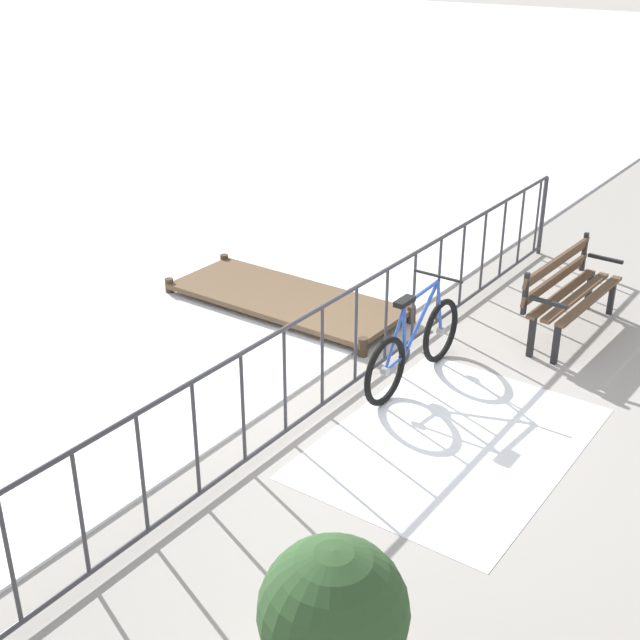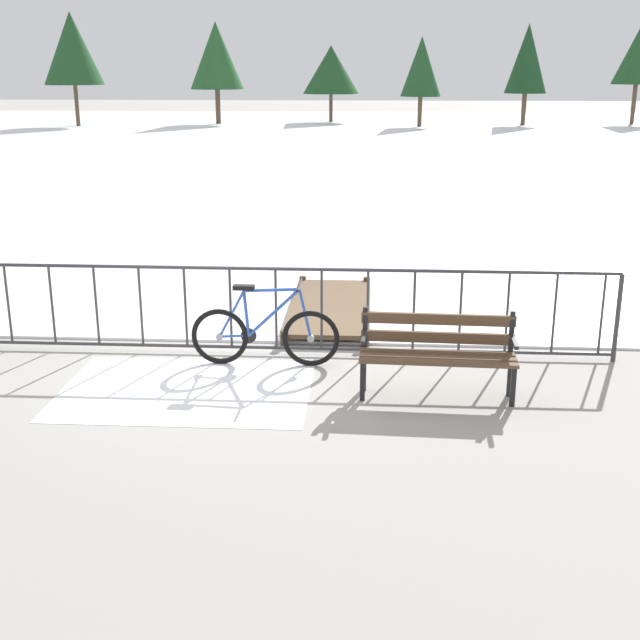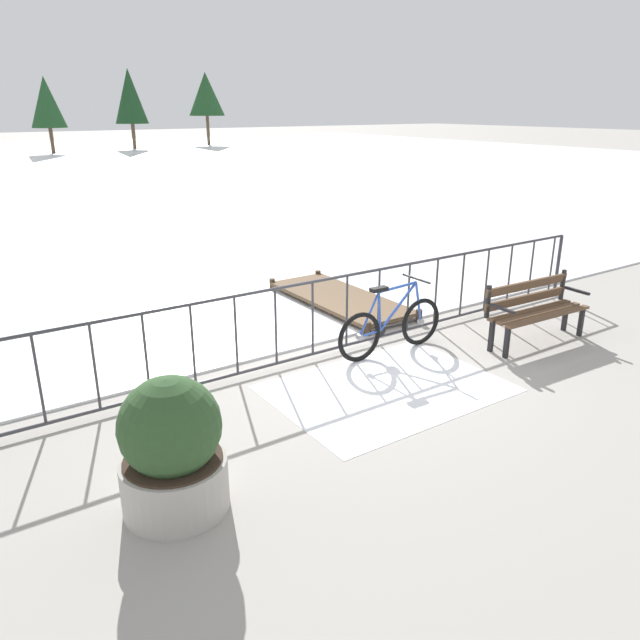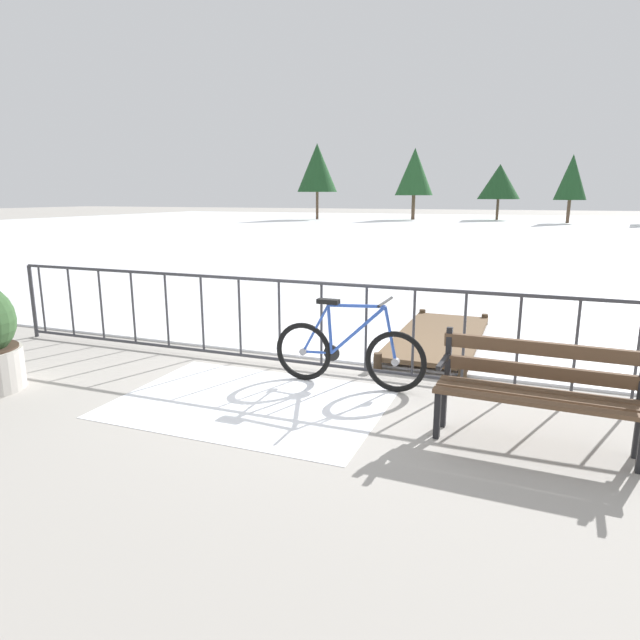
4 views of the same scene
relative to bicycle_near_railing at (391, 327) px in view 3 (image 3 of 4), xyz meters
name	(u,v)px [view 3 (image 3 of 4)]	position (x,y,z in m)	size (l,w,h in m)	color
ground_plane	(346,351)	(-0.45, 0.38, -0.37)	(160.00, 160.00, 0.00)	#9E9991
frozen_pond	(10,171)	(-0.45, 28.78, -0.35)	(80.00, 56.00, 0.03)	white
snow_patch	(387,388)	(-0.75, -0.82, -0.36)	(2.64, 1.91, 0.01)	white
railing_fence	(347,311)	(-0.45, 0.38, 0.19)	(9.06, 0.06, 1.07)	#38383D
bicycle_near_railing	(391,327)	(0.00, 0.00, 0.00)	(1.71, 0.52, 0.97)	black
park_bench	(534,306)	(1.90, -0.78, 0.14)	(1.62, 0.55, 0.89)	brown
planter_with_shrub	(172,449)	(-3.60, -1.55, 0.18)	(0.86, 0.86, 1.16)	#ADA8A0
wooden_dock	(340,298)	(0.65, 2.05, -0.25)	(1.10, 2.85, 0.20)	brown
tree_far_west	(46,102)	(3.92, 40.12, 2.97)	(2.30, 2.30, 4.99)	brown
tree_far_east	(130,96)	(10.10, 41.79, 3.41)	(2.42, 2.42, 5.74)	brown
tree_extra	(206,94)	(16.84, 43.21, 3.64)	(2.91, 2.91, 5.71)	brown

